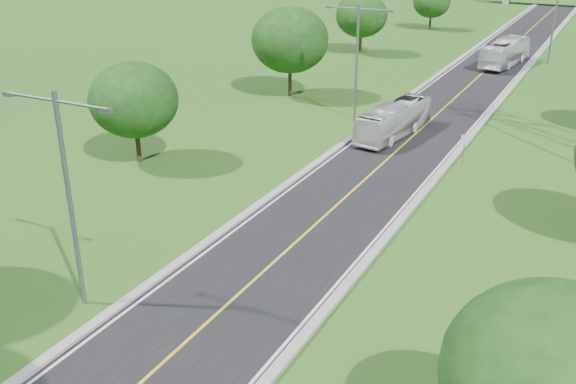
% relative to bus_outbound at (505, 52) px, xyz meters
% --- Properties ---
extents(ground, '(260.00, 260.00, 0.00)m').
position_rel_bus_outbound_xyz_m(ground, '(-1.40, -14.72, -1.64)').
color(ground, '#225417').
rests_on(ground, ground).
extents(road, '(8.00, 150.00, 0.06)m').
position_rel_bus_outbound_xyz_m(road, '(-1.40, -8.72, -1.61)').
color(road, black).
rests_on(road, ground).
extents(curb_left, '(0.50, 150.00, 0.22)m').
position_rel_bus_outbound_xyz_m(curb_left, '(-5.65, -8.72, -1.53)').
color(curb_left, gray).
rests_on(curb_left, ground).
extents(curb_right, '(0.50, 150.00, 0.22)m').
position_rel_bus_outbound_xyz_m(curb_right, '(2.85, -8.72, -1.53)').
color(curb_right, gray).
rests_on(curb_right, ground).
extents(speed_limit_sign, '(0.55, 0.09, 2.40)m').
position_rel_bus_outbound_xyz_m(speed_limit_sign, '(3.80, -36.74, -0.04)').
color(speed_limit_sign, slate).
rests_on(speed_limit_sign, ground).
extents(streetlight_near_left, '(5.90, 0.25, 10.00)m').
position_rel_bus_outbound_xyz_m(streetlight_near_left, '(-7.40, -62.72, 4.30)').
color(streetlight_near_left, slate).
rests_on(streetlight_near_left, ground).
extents(streetlight_mid_left, '(5.90, 0.25, 10.00)m').
position_rel_bus_outbound_xyz_m(streetlight_mid_left, '(-7.40, -29.72, 4.30)').
color(streetlight_mid_left, slate).
rests_on(streetlight_mid_left, ground).
extents(streetlight_far_right, '(5.90, 0.25, 10.00)m').
position_rel_bus_outbound_xyz_m(streetlight_far_right, '(4.60, 3.28, 4.30)').
color(streetlight_far_right, slate).
rests_on(streetlight_far_right, ground).
extents(tree_lb, '(6.30, 6.30, 7.33)m').
position_rel_bus_outbound_xyz_m(tree_lb, '(-17.40, -46.72, 3.00)').
color(tree_lb, black).
rests_on(tree_lb, ground).
extents(tree_lc, '(7.56, 7.56, 8.79)m').
position_rel_bus_outbound_xyz_m(tree_lc, '(-16.40, -24.72, 3.93)').
color(tree_lc, black).
rests_on(tree_lc, ground).
extents(tree_ld, '(6.72, 6.72, 7.82)m').
position_rel_bus_outbound_xyz_m(tree_ld, '(-18.40, -0.72, 3.31)').
color(tree_ld, black).
rests_on(tree_ld, ground).
extents(tree_le, '(5.88, 5.88, 6.84)m').
position_rel_bus_outbound_xyz_m(tree_le, '(-15.90, 23.28, 2.69)').
color(tree_le, black).
rests_on(tree_le, ground).
extents(tree_ra, '(6.30, 6.30, 7.33)m').
position_rel_bus_outbound_xyz_m(tree_ra, '(12.60, -64.72, 3.00)').
color(tree_ra, black).
rests_on(tree_ra, ground).
extents(bus_outbound, '(4.08, 11.62, 3.17)m').
position_rel_bus_outbound_xyz_m(bus_outbound, '(0.00, 0.00, 0.00)').
color(bus_outbound, silver).
rests_on(bus_outbound, road).
extents(bus_inbound, '(3.48, 9.90, 2.70)m').
position_rel_bus_outbound_xyz_m(bus_inbound, '(-2.86, -32.49, -0.23)').
color(bus_inbound, silver).
rests_on(bus_inbound, road).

